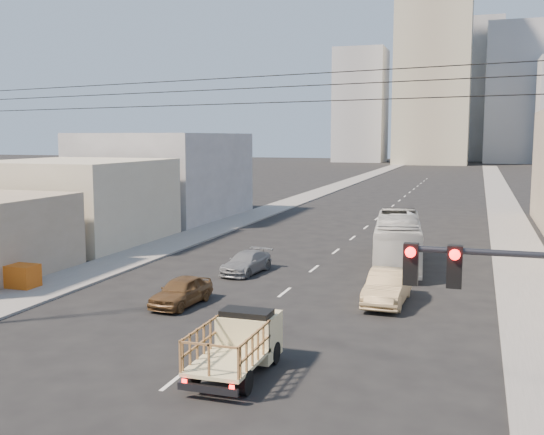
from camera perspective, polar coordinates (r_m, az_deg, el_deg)
The scene contains 18 objects.
ground at distance 19.56m, azimuth -11.36°, elevation -16.07°, with size 420.00×420.00×0.00m, color black.
sidewalk_left at distance 88.39m, azimuth 4.37°, elevation 2.29°, with size 3.50×180.00×0.12m, color slate.
sidewalk_right at distance 85.98m, azimuth 19.78°, elevation 1.74°, with size 3.50×180.00×0.12m, color slate.
lane_dashes at distance 69.60m, azimuth 10.48°, elevation 0.80°, with size 0.15×104.00×0.01m.
flatbed_pickup at distance 21.13m, azimuth -3.08°, elevation -10.97°, with size 1.95×4.41×1.90m.
city_bus at distance 38.93m, azimuth 11.22°, elevation -2.00°, with size 2.56×10.95×3.05m, color beige.
sedan_brown at distance 29.63m, azimuth -8.14°, elevation -6.56°, with size 1.56×3.87×1.32m, color brown.
sedan_tan at distance 30.11m, azimuth 10.32°, elevation -6.13°, with size 1.67×4.78×1.58m, color tan.
sedan_grey at distance 36.18m, azimuth -2.32°, elevation -4.06°, with size 1.69×4.15×1.20m, color slate.
traffic_signal at distance 12.64m, azimuth 21.23°, elevation -9.90°, with size 3.23×0.35×6.00m.
overhead_wires at distance 19.33m, azimuth -9.82°, elevation 10.91°, with size 23.01×5.02×0.72m.
crate_stack at distance 34.82m, azimuth -21.69°, elevation -4.87°, with size 1.80×1.20×1.14m.
bldg_left_mid at distance 48.69m, azimuth -17.17°, elevation 1.40°, with size 11.00×12.00×6.00m, color #B2A88F.
bldg_left_far at distance 61.67m, azimuth -9.55°, elevation 3.73°, with size 12.00×16.00×8.00m, color gray.
high_rise_tower at distance 187.37m, azimuth 14.31°, elevation 13.88°, with size 20.00×20.00×60.00m, color tan.
midrise_ne at distance 201.17m, azimuth 20.87°, elevation 10.30°, with size 16.00×16.00×40.00m, color #93969C.
midrise_nw at distance 198.91m, azimuth 7.95°, elevation 9.88°, with size 15.00×15.00×34.00m, color #93969C.
midrise_back at distance 216.08m, azimuth 17.47°, elevation 10.73°, with size 18.00×18.00×44.00m, color gray.
Camera 1 is at (8.95, -15.59, 7.70)m, focal length 42.00 mm.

